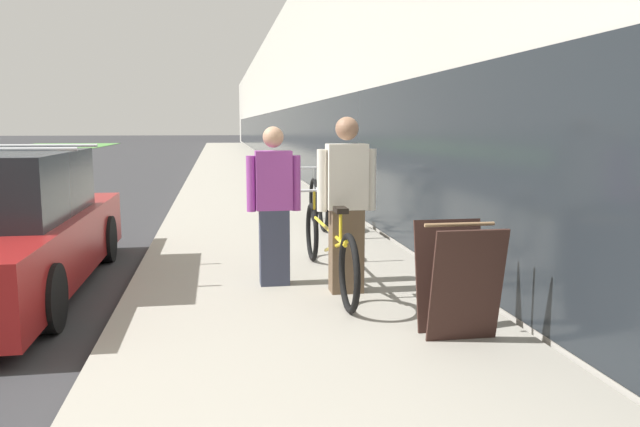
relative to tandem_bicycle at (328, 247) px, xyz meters
name	(u,v)px	position (x,y,z in m)	size (l,w,h in m)	color
sidewalk_slab	(236,169)	(-0.37, 18.52, -0.44)	(3.36, 70.00, 0.12)	gray
storefront_facade	(358,102)	(6.34, 26.52, 2.49)	(10.01, 70.00, 5.99)	#BCB7AD
tandem_bicycle	(328,247)	(0.00, 0.00, 0.00)	(0.52, 2.86, 0.89)	black
person_rider	(347,205)	(0.12, -0.37, 0.48)	(0.58, 0.23, 1.72)	brown
person_bystander	(274,206)	(-0.56, 0.03, 0.44)	(0.55, 0.22, 1.63)	#33384C
bike_rack_hoop	(333,202)	(0.55, 2.71, 0.13)	(0.05, 0.60, 0.84)	#4C4C51
cruiser_bike_nearest	(319,202)	(0.50, 3.64, 0.02)	(0.52, 1.74, 0.95)	black
sandwich_board_sign	(458,279)	(0.71, -1.79, 0.07)	(0.56, 0.56, 0.90)	#331E19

